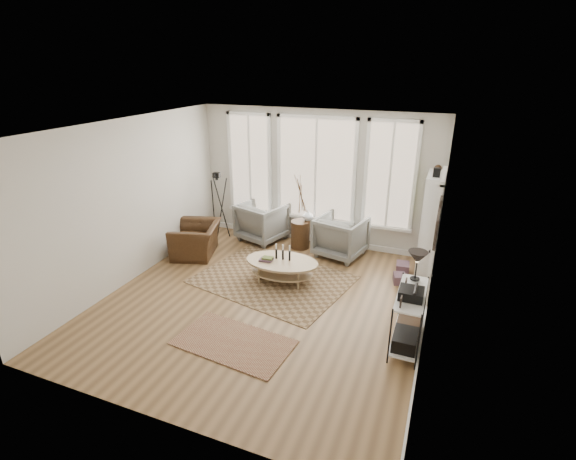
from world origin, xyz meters
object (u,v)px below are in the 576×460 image
at_px(armchair_left, 263,221).
at_px(side_table, 301,212).
at_px(armchair_right, 341,236).
at_px(low_shelf, 409,313).
at_px(accent_chair, 196,239).
at_px(coffee_table, 281,265).
at_px(bookcase, 430,223).

relative_size(armchair_left, side_table, 0.56).
bearing_deg(side_table, armchair_left, 173.57).
height_order(armchair_left, armchair_right, armchair_left).
distance_m(low_shelf, side_table, 3.65).
xyz_separation_m(low_shelf, armchair_left, (-3.50, 2.69, -0.08)).
height_order(armchair_right, side_table, side_table).
relative_size(armchair_left, accent_chair, 0.93).
xyz_separation_m(coffee_table, accent_chair, (-2.10, 0.43, 0.00)).
xyz_separation_m(bookcase, accent_chair, (-4.52, -1.06, -0.62)).
bearing_deg(accent_chair, side_table, 102.78).
xyz_separation_m(bookcase, armchair_right, (-1.70, -0.00, -0.53)).
bearing_deg(coffee_table, armchair_right, 64.30).
bearing_deg(coffee_table, accent_chair, 168.38).
distance_m(armchair_right, side_table, 1.00).
bearing_deg(bookcase, armchair_left, 177.24).
relative_size(coffee_table, side_table, 0.82).
distance_m(coffee_table, accent_chair, 2.14).
bearing_deg(low_shelf, bookcase, 88.72).
bearing_deg(side_table, bookcase, -1.43).
bearing_deg(bookcase, armchair_right, -179.99).
xyz_separation_m(low_shelf, accent_chair, (-4.46, 1.46, -0.18)).
height_order(bookcase, accent_chair, bookcase).
bearing_deg(coffee_table, low_shelf, -23.58).
height_order(coffee_table, accent_chair, accent_chair).
distance_m(low_shelf, armchair_left, 4.42).
relative_size(bookcase, armchair_right, 2.20).
relative_size(bookcase, coffee_table, 1.48).
relative_size(low_shelf, coffee_table, 0.94).
bearing_deg(side_table, low_shelf, -45.28).
bearing_deg(low_shelf, armchair_left, 142.47).
xyz_separation_m(armchair_left, side_table, (0.94, -0.11, 0.38)).
bearing_deg(accent_chair, armchair_right, 92.78).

